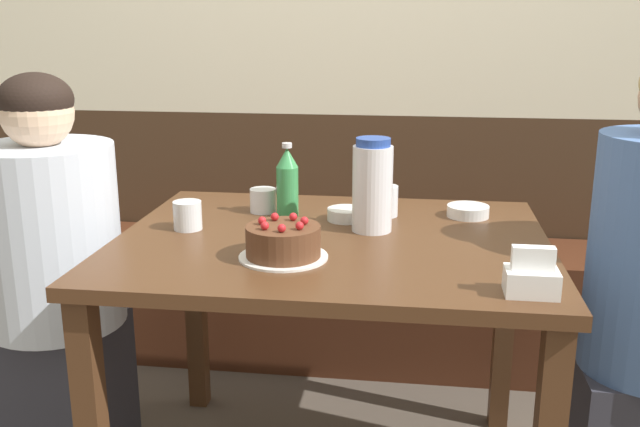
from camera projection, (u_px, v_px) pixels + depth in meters
name	position (u px, v px, depth m)	size (l,w,h in m)	color
back_wall	(365.00, 38.00, 2.77)	(4.80, 0.04, 2.50)	#3D2819
bench_seat	(356.00, 302.00, 2.82)	(2.24, 0.38, 0.48)	#472314
dining_table	(331.00, 274.00, 1.92)	(1.14, 0.90, 0.76)	#4C2D19
birthday_cake	(283.00, 242.00, 1.72)	(0.22, 0.22, 0.10)	white
water_pitcher	(372.00, 186.00, 1.92)	(0.11, 0.11, 0.26)	white
soju_bottle	(287.00, 182.00, 2.07)	(0.06, 0.06, 0.22)	#388E4C
napkin_holder	(532.00, 277.00, 1.49)	(0.11, 0.08, 0.11)	white
bowl_soup_white	(346.00, 214.00, 2.05)	(0.11, 0.11, 0.03)	white
bowl_rice_small	(468.00, 211.00, 2.08)	(0.12, 0.12, 0.03)	white
glass_water_tall	(188.00, 215.00, 1.95)	(0.08, 0.08, 0.08)	silver
glass_tumbler_short	(263.00, 200.00, 2.13)	(0.08, 0.08, 0.07)	silver
glass_shot_small	(385.00, 201.00, 2.08)	(0.07, 0.07, 0.09)	silver
person_pale_blue_shirt	(54.00, 275.00, 2.09)	(0.40, 0.40, 1.18)	#33333D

